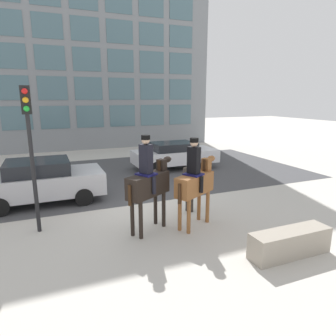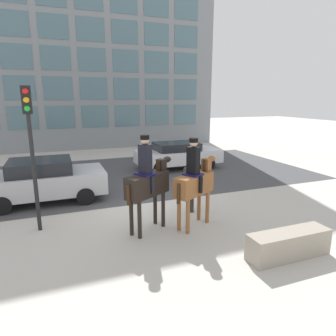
% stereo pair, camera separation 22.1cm
% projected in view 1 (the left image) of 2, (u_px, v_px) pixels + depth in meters
% --- Properties ---
extents(ground_plane, '(80.00, 80.00, 0.00)m').
position_uv_depth(ground_plane, '(149.00, 208.00, 10.23)').
color(ground_plane, beige).
extents(road_surface, '(18.66, 8.50, 0.01)m').
position_uv_depth(road_surface, '(118.00, 175.00, 14.51)').
color(road_surface, '#444447').
rests_on(road_surface, ground_plane).
extents(office_building_facade, '(18.66, 0.33, 17.51)m').
position_uv_depth(office_building_facade, '(84.00, 19.00, 19.91)').
color(office_building_facade, gray).
rests_on(office_building_facade, ground_plane).
extents(mounted_horse_lead, '(1.63, 1.13, 2.73)m').
position_uv_depth(mounted_horse_lead, '(149.00, 182.00, 8.20)').
color(mounted_horse_lead, black).
rests_on(mounted_horse_lead, ground_plane).
extents(mounted_horse_companion, '(1.65, 1.10, 2.61)m').
position_uv_depth(mounted_horse_companion, '(195.00, 181.00, 8.52)').
color(mounted_horse_companion, brown).
rests_on(mounted_horse_companion, ground_plane).
extents(pedestrian_bystander, '(0.75, 0.74, 1.68)m').
position_uv_depth(pedestrian_bystander, '(190.00, 183.00, 9.71)').
color(pedestrian_bystander, '#332D28').
rests_on(pedestrian_bystander, ground_plane).
extents(street_car_near_lane, '(4.21, 2.06, 1.54)m').
position_uv_depth(street_car_near_lane, '(42.00, 181.00, 10.66)').
color(street_car_near_lane, '#B7B7BC').
rests_on(street_car_near_lane, ground_plane).
extents(street_car_far_lane, '(4.42, 1.92, 1.39)m').
position_uv_depth(street_car_far_lane, '(175.00, 155.00, 15.82)').
color(street_car_far_lane, silver).
rests_on(street_car_far_lane, ground_plane).
extents(traffic_light, '(0.24, 0.29, 3.98)m').
position_uv_depth(traffic_light, '(30.00, 137.00, 7.84)').
color(traffic_light, black).
rests_on(traffic_light, ground_plane).
extents(planter_ledge, '(2.07, 0.56, 0.64)m').
position_uv_depth(planter_ledge, '(290.00, 243.00, 7.11)').
color(planter_ledge, '#9E9384').
rests_on(planter_ledge, ground_plane).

